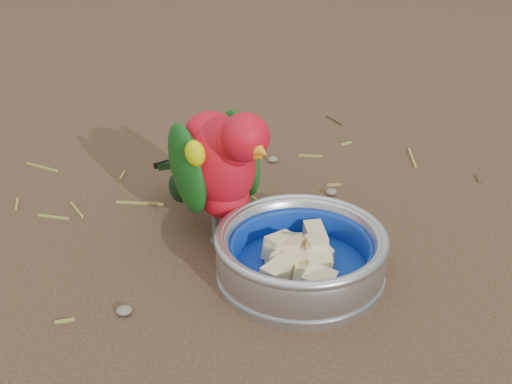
{
  "coord_description": "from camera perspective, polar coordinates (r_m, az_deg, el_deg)",
  "views": [
    {
      "loc": [
        -0.13,
        -0.69,
        0.49
      ],
      "look_at": [
        0.03,
        0.06,
        0.08
      ],
      "focal_mm": 50.0,
      "sensor_mm": 36.0,
      "label": 1
    }
  ],
  "objects": [
    {
      "name": "ground_debris",
      "position": [
        0.91,
        -0.26,
        -4.41
      ],
      "size": [
        0.9,
        0.8,
        0.01
      ],
      "primitive_type": null,
      "color": "olive",
      "rests_on": "ground"
    },
    {
      "name": "fruit_wedges",
      "position": [
        0.84,
        3.6,
        -5.15
      ],
      "size": [
        0.12,
        0.12,
        0.03
      ],
      "primitive_type": null,
      "color": "beige",
      "rests_on": "food_bowl"
    },
    {
      "name": "ground",
      "position": [
        0.86,
        -1.07,
        -6.9
      ],
      "size": [
        60.0,
        60.0,
        0.0
      ],
      "primitive_type": "plane",
      "color": "#493223"
    },
    {
      "name": "bowl_wall",
      "position": [
        0.84,
        3.62,
        -4.74
      ],
      "size": [
        0.2,
        0.2,
        0.04
      ],
      "primitive_type": null,
      "color": "#B2B2BA",
      "rests_on": "food_bowl"
    },
    {
      "name": "lory_parrot",
      "position": [
        0.89,
        -2.83,
        1.5
      ],
      "size": [
        0.18,
        0.25,
        0.18
      ],
      "primitive_type": null,
      "rotation": [
        0.0,
        0.0,
        -2.75
      ],
      "color": "red",
      "rests_on": "ground"
    },
    {
      "name": "food_bowl",
      "position": [
        0.85,
        3.56,
        -6.44
      ],
      "size": [
        0.2,
        0.2,
        0.02
      ],
      "primitive_type": "cylinder",
      "color": "#B2B2BA",
      "rests_on": "ground"
    }
  ]
}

